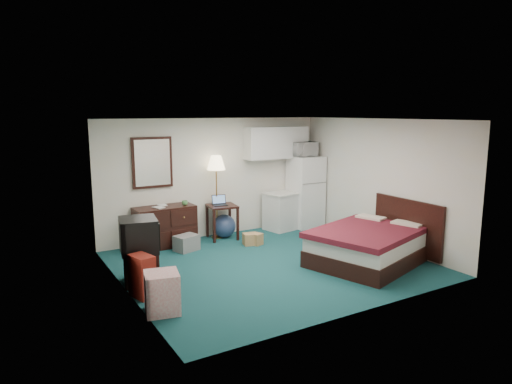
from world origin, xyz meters
TOP-DOWN VIEW (x-y plane):
  - floor at (0.00, 0.00)m, footprint 5.00×4.50m
  - ceiling at (0.00, 0.00)m, footprint 5.00×4.50m
  - walls at (0.00, 0.00)m, footprint 5.01×4.51m
  - mirror at (-1.35, 2.22)m, footprint 0.80×0.06m
  - upper_cabinets at (1.45, 2.08)m, footprint 1.50×0.35m
  - headboard at (2.46, -0.83)m, footprint 0.06×1.56m
  - dresser at (-1.22, 1.98)m, footprint 1.19×0.58m
  - floor_lamp at (-0.07, 2.02)m, footprint 0.47×0.47m
  - desk at (-0.00, 1.90)m, footprint 0.64×0.64m
  - exercise_ball at (0.07, 1.96)m, footprint 0.58×0.58m
  - kitchen_counter at (1.52, 1.91)m, footprint 0.84×0.70m
  - fridge at (2.13, 1.88)m, footprint 0.68×0.68m
  - bed at (1.48, -0.83)m, footprint 2.27×1.99m
  - tv_stand at (-2.21, 0.27)m, footprint 0.65×0.68m
  - suitcase at (-2.35, -0.28)m, footprint 0.33×0.43m
  - retail_box at (-2.28, -0.92)m, footprint 0.53×0.53m
  - file_bin at (-0.97, 1.48)m, footprint 0.51×0.44m
  - cardboard_box_a at (0.27, 1.20)m, footprint 0.32×0.29m
  - cardboard_box_b at (0.38, 1.14)m, footprint 0.26×0.28m
  - laptop at (-0.05, 1.89)m, footprint 0.34×0.29m
  - crt_tv at (-2.24, 0.23)m, footprint 0.67×0.70m
  - microwave at (2.06, 1.92)m, footprint 0.60×0.34m
  - book_a at (-1.44, 1.87)m, footprint 0.16×0.07m
  - book_b at (-1.31, 2.06)m, footprint 0.16×0.02m
  - mug at (-0.82, 1.89)m, footprint 0.14×0.13m

SIDE VIEW (x-z plane):
  - floor at x=0.00m, z-range -0.01..0.01m
  - cardboard_box_b at x=0.38m, z-range 0.00..0.23m
  - cardboard_box_a at x=0.27m, z-range 0.00..0.23m
  - file_bin at x=-0.97m, z-range 0.00..0.30m
  - exercise_ball at x=0.07m, z-range 0.00..0.49m
  - tv_stand at x=-2.21m, z-range 0.00..0.52m
  - retail_box at x=-2.28m, z-range 0.00..0.55m
  - bed at x=1.48m, z-range 0.00..0.61m
  - suitcase at x=-2.35m, z-range 0.00..0.62m
  - desk at x=0.00m, z-range 0.00..0.72m
  - dresser at x=-1.22m, z-range 0.00..0.80m
  - kitchen_counter at x=1.52m, z-range 0.00..0.81m
  - headboard at x=2.46m, z-range 0.05..1.05m
  - crt_tv at x=-2.24m, z-range 0.52..1.04m
  - fridge at x=2.13m, z-range 0.00..1.63m
  - laptop at x=-0.05m, z-range 0.72..0.92m
  - mug at x=-0.82m, z-range 0.80..0.92m
  - floor_lamp at x=-0.07m, z-range 0.00..1.74m
  - book_b at x=-1.31m, z-range 0.80..1.01m
  - book_a at x=-1.44m, z-range 0.80..1.03m
  - walls at x=0.00m, z-range 0.00..2.50m
  - mirror at x=-1.35m, z-range 1.15..2.15m
  - microwave at x=2.06m, z-range 1.63..2.03m
  - upper_cabinets at x=1.45m, z-range 1.60..2.30m
  - ceiling at x=0.00m, z-range 2.50..2.50m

